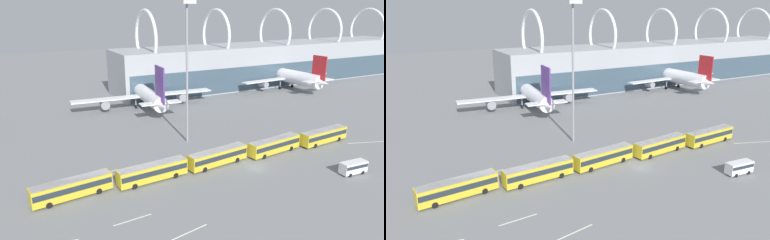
{
  "view_description": "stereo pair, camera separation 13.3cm",
  "coord_description": "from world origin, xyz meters",
  "views": [
    {
      "loc": [
        -41.74,
        -53.12,
        29.87
      ],
      "look_at": [
        -2.34,
        21.83,
        4.0
      ],
      "focal_mm": 35.0,
      "sensor_mm": 36.0,
      "label": 1
    },
    {
      "loc": [
        -41.62,
        -53.18,
        29.87
      ],
      "look_at": [
        -2.34,
        21.83,
        4.0
      ],
      "focal_mm": 35.0,
      "sensor_mm": 36.0,
      "label": 2
    }
  ],
  "objects": [
    {
      "name": "ground_plane",
      "position": [
        0.0,
        0.0,
        0.0
      ],
      "size": [
        440.0,
        440.0,
        0.0
      ],
      "primitive_type": "plane",
      "color": "slate"
    },
    {
      "name": "terminal_building",
      "position": [
        58.18,
        66.32,
        8.32
      ],
      "size": [
        130.88,
        20.53,
        29.11
      ],
      "color": "#9EA3A8",
      "rests_on": "ground_plane"
    },
    {
      "name": "airliner_at_gate_far",
      "position": [
        -2.9,
        52.19,
        4.49
      ],
      "size": [
        43.62,
        41.55,
        14.75
      ],
      "rotation": [
        0.0,
        0.0,
        1.5
      ],
      "color": "white",
      "rests_on": "ground_plane"
    },
    {
      "name": "airliner_parked_remote",
      "position": [
        54.39,
        54.03,
        4.88
      ],
      "size": [
        40.95,
        41.43,
        13.83
      ],
      "rotation": [
        0.0,
        0.0,
        1.63
      ],
      "color": "white",
      "rests_on": "ground_plane"
    },
    {
      "name": "shuttle_bus_0",
      "position": [
        -33.57,
        4.08,
        1.87
      ],
      "size": [
        13.18,
        4.14,
        3.17
      ],
      "rotation": [
        0.0,
        0.0,
        0.13
      ],
      "color": "gold",
      "rests_on": "ground_plane"
    },
    {
      "name": "shuttle_bus_1",
      "position": [
        -19.71,
        3.77,
        1.87
      ],
      "size": [
        13.12,
        3.56,
        3.17
      ],
      "rotation": [
        0.0,
        0.0,
        0.08
      ],
      "color": "gold",
      "rests_on": "ground_plane"
    },
    {
      "name": "shuttle_bus_2",
      "position": [
        -5.86,
        4.34,
        1.87
      ],
      "size": [
        13.18,
        4.12,
        3.17
      ],
      "rotation": [
        0.0,
        0.0,
        0.12
      ],
      "color": "gold",
      "rests_on": "ground_plane"
    },
    {
      "name": "shuttle_bus_3",
      "position": [
        8.0,
        4.18,
        1.87
      ],
      "size": [
        13.17,
        4.06,
        3.17
      ],
      "rotation": [
        0.0,
        0.0,
        0.12
      ],
      "color": "gold",
      "rests_on": "ground_plane"
    },
    {
      "name": "shuttle_bus_4",
      "position": [
        21.85,
        3.74,
        1.87
      ],
      "size": [
        13.12,
        3.56,
        3.17
      ],
      "rotation": [
        0.0,
        0.0,
        0.08
      ],
      "color": "gold",
      "rests_on": "ground_plane"
    },
    {
      "name": "service_van_foreground",
      "position": [
        14.26,
        -10.76,
        1.41
      ],
      "size": [
        5.43,
        2.25,
        2.41
      ],
      "rotation": [
        0.0,
        0.0,
        3.08
      ],
      "color": "silver",
      "rests_on": "ground_plane"
    },
    {
      "name": "floodlight_mast",
      "position": [
        -5.05,
        19.0,
        22.28
      ],
      "size": [
        2.96,
        2.96,
        31.03
      ],
      "color": "gray",
      "rests_on": "ground_plane"
    },
    {
      "name": "lane_stripe_2",
      "position": [
        -29.61,
        10.01,
        0.0
      ],
      "size": [
        11.47,
        3.22,
        0.01
      ],
      "primitive_type": "cube",
      "rotation": [
        0.0,
        0.0,
        0.26
      ],
      "color": "silver",
      "rests_on": "ground_plane"
    },
    {
      "name": "lane_stripe_3",
      "position": [
        -21.95,
        -13.47,
        0.0
      ],
      "size": [
        7.62,
        1.66,
        0.01
      ],
      "primitive_type": "cube",
      "rotation": [
        0.0,
        0.0,
        0.18
      ],
      "color": "silver",
      "rests_on": "ground_plane"
    },
    {
      "name": "lane_stripe_4",
      "position": [
        -27.11,
        -6.71,
        0.0
      ],
      "size": [
        6.0,
        0.71,
        0.01
      ],
      "primitive_type": "cube",
      "rotation": [
        0.0,
        0.0,
        0.08
      ],
      "color": "silver",
      "rests_on": "ground_plane"
    },
    {
      "name": "lane_stripe_5",
      "position": [
        31.2,
        -0.77,
        0.0
      ],
      "size": [
        9.35,
        3.39,
        0.01
      ],
      "primitive_type": "cube",
      "rotation": [
        0.0,
        0.0,
        -0.33
      ],
      "color": "silver",
      "rests_on": "ground_plane"
    }
  ]
}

